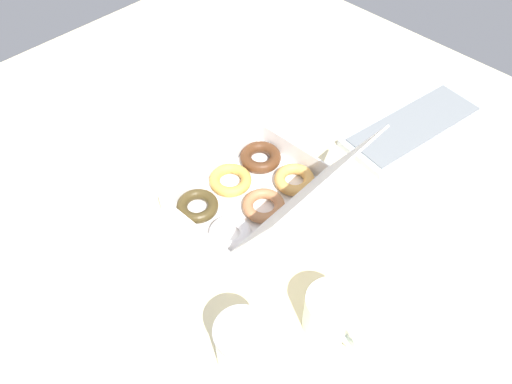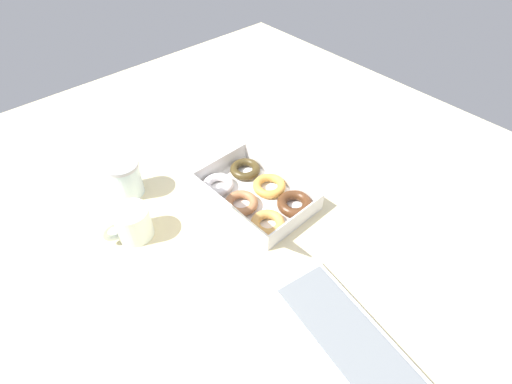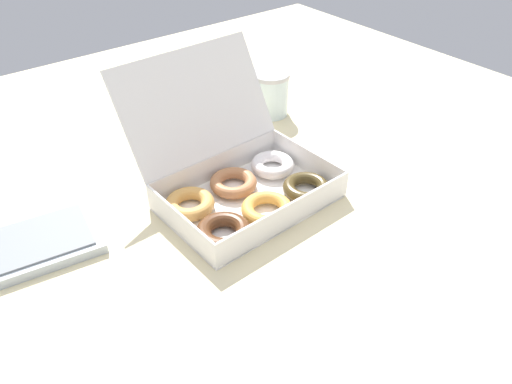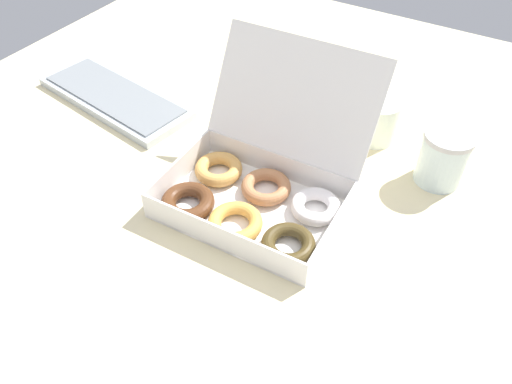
{
  "view_description": "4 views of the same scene",
  "coord_description": "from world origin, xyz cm",
  "px_view_note": "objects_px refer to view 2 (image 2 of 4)",
  "views": [
    {
      "loc": [
        44.37,
        50.78,
        86.07
      ],
      "look_at": [
        -6.37,
        0.2,
        2.69
      ],
      "focal_mm": 35.0,
      "sensor_mm": 36.0,
      "label": 1
    },
    {
      "loc": [
        -66.18,
        51.91,
        81.34
      ],
      "look_at": [
        -6.27,
        -1.13,
        3.63
      ],
      "focal_mm": 28.0,
      "sensor_mm": 36.0,
      "label": 2
    },
    {
      "loc": [
        -51.58,
        -62.47,
        59.47
      ],
      "look_at": [
        -3.79,
        -1.71,
        1.77
      ],
      "focal_mm": 35.0,
      "sensor_mm": 36.0,
      "label": 3
    },
    {
      "loc": [
        27.96,
        -55.42,
        65.76
      ],
      "look_at": [
        -4.17,
        -2.07,
        5.63
      ],
      "focal_mm": 35.0,
      "sensor_mm": 36.0,
      "label": 4
    }
  ],
  "objects_px": {
    "donut_box": "(252,194)",
    "coffee_mug": "(131,223)",
    "keyboard": "(351,343)",
    "glass_jar": "(125,178)"
  },
  "relations": [
    {
      "from": "donut_box",
      "to": "glass_jar",
      "type": "xyz_separation_m",
      "value": [
        0.27,
        0.24,
        0.02
      ]
    },
    {
      "from": "keyboard",
      "to": "glass_jar",
      "type": "distance_m",
      "value": 0.73
    },
    {
      "from": "donut_box",
      "to": "coffee_mug",
      "type": "bearing_deg",
      "value": 69.62
    },
    {
      "from": "donut_box",
      "to": "keyboard",
      "type": "xyz_separation_m",
      "value": [
        -0.45,
        0.12,
        -0.02
      ]
    },
    {
      "from": "keyboard",
      "to": "coffee_mug",
      "type": "xyz_separation_m",
      "value": [
        0.57,
        0.19,
        0.04
      ]
    },
    {
      "from": "keyboard",
      "to": "coffee_mug",
      "type": "height_order",
      "value": "coffee_mug"
    },
    {
      "from": "keyboard",
      "to": "coffee_mug",
      "type": "bearing_deg",
      "value": 18.37
    },
    {
      "from": "glass_jar",
      "to": "donut_box",
      "type": "bearing_deg",
      "value": -138.31
    },
    {
      "from": "coffee_mug",
      "to": "glass_jar",
      "type": "height_order",
      "value": "glass_jar"
    },
    {
      "from": "coffee_mug",
      "to": "glass_jar",
      "type": "relative_size",
      "value": 1.19
    }
  ]
}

